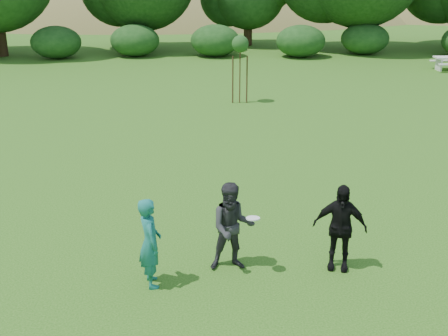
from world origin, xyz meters
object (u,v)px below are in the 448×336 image
object	(u,v)px
player_teal	(150,243)
player_grey	(232,227)
sapling	(240,46)
player_black	(340,227)

from	to	relation	value
player_teal	player_grey	distance (m)	1.64
player_teal	sapling	size ratio (longest dim) A/B	0.62
sapling	player_grey	bearing A→B (deg)	-94.77
player_grey	sapling	distance (m)	13.83
sapling	player_teal	bearing A→B (deg)	-100.75
player_teal	sapling	world-z (taller)	sapling
player_teal	player_grey	xyz separation A→B (m)	(1.56, 0.52, 0.03)
sapling	player_black	bearing A→B (deg)	-86.06
player_grey	player_black	size ratio (longest dim) A/B	1.02
player_teal	player_black	size ratio (longest dim) A/B	0.99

